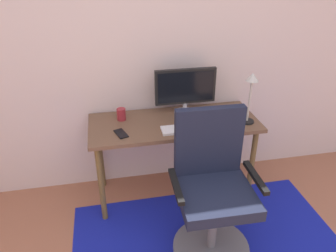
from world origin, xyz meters
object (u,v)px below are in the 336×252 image
(computer_mouse, at_px, (233,125))
(cell_phone, at_px, (121,134))
(desk, at_px, (174,130))
(keyboard, at_px, (189,128))
(desk_lamp, at_px, (251,89))
(coffee_cup, at_px, (121,114))
(monitor, at_px, (185,88))
(office_chair, at_px, (212,198))

(computer_mouse, bearing_deg, cell_phone, 176.34)
(desk, xyz_separation_m, keyboard, (0.09, -0.15, 0.09))
(cell_phone, distance_m, desk_lamp, 1.03)
(coffee_cup, distance_m, cell_phone, 0.24)
(computer_mouse, bearing_deg, keyboard, 175.51)
(monitor, height_order, desk_lamp, desk_lamp)
(coffee_cup, relative_size, office_chair, 0.09)
(desk, xyz_separation_m, monitor, (0.12, 0.13, 0.30))
(keyboard, xyz_separation_m, office_chair, (0.04, -0.49, -0.28))
(monitor, bearing_deg, keyboard, -97.04)
(desk, distance_m, monitor, 0.35)
(keyboard, xyz_separation_m, computer_mouse, (0.34, -0.03, 0.01))
(office_chair, bearing_deg, cell_phone, 138.86)
(desk, distance_m, keyboard, 0.20)
(cell_phone, height_order, desk_lamp, desk_lamp)
(desk_lamp, bearing_deg, monitor, 149.54)
(desk_lamp, bearing_deg, cell_phone, 179.89)
(computer_mouse, relative_size, office_chair, 0.10)
(monitor, xyz_separation_m, coffee_cup, (-0.53, -0.02, -0.17))
(cell_phone, distance_m, office_chair, 0.81)
(office_chair, bearing_deg, computer_mouse, 58.57)
(desk, xyz_separation_m, coffee_cup, (-0.41, 0.11, 0.13))
(monitor, xyz_separation_m, office_chair, (0.00, -0.77, -0.49))
(monitor, distance_m, computer_mouse, 0.48)
(cell_phone, height_order, office_chair, office_chair)
(coffee_cup, height_order, office_chair, office_chair)
(office_chair, bearing_deg, desk, 102.73)
(desk, bearing_deg, desk_lamp, -12.60)
(monitor, relative_size, computer_mouse, 4.81)
(computer_mouse, xyz_separation_m, cell_phone, (-0.86, 0.05, -0.01))
(desk, bearing_deg, cell_phone, -163.92)
(office_chair, bearing_deg, desk_lamp, 50.98)
(monitor, bearing_deg, coffee_cup, -177.82)
(cell_phone, xyz_separation_m, desk_lamp, (1.00, -0.00, 0.27))
(coffee_cup, bearing_deg, office_chair, -54.62)
(keyboard, relative_size, computer_mouse, 4.13)
(desk_lamp, bearing_deg, coffee_cup, 166.12)
(monitor, relative_size, keyboard, 1.16)
(computer_mouse, xyz_separation_m, office_chair, (-0.30, -0.46, -0.29))
(desk, relative_size, keyboard, 3.13)
(desk, height_order, monitor, monitor)
(keyboard, distance_m, desk_lamp, 0.55)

